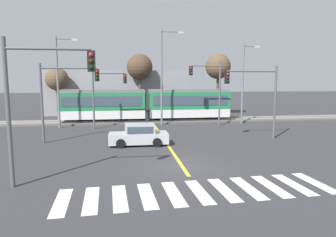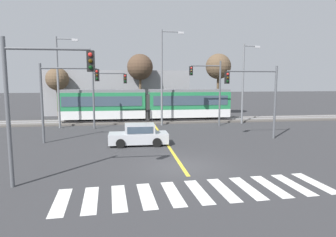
% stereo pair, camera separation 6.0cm
% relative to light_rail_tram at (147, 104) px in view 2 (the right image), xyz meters
% --- Properties ---
extents(ground_plane, '(200.00, 200.00, 0.00)m').
position_rel_light_rail_tram_xyz_m(ground_plane, '(0.59, -17.79, -2.05)').
color(ground_plane, '#333335').
extents(track_bed, '(120.00, 4.00, 0.18)m').
position_rel_light_rail_tram_xyz_m(track_bed, '(0.59, 0.01, -1.96)').
color(track_bed, '#56514C').
rests_on(track_bed, ground).
extents(rail_near, '(120.00, 0.08, 0.10)m').
position_rel_light_rail_tram_xyz_m(rail_near, '(0.59, -0.71, -1.82)').
color(rail_near, '#939399').
rests_on(rail_near, track_bed).
extents(rail_far, '(120.00, 0.08, 0.10)m').
position_rel_light_rail_tram_xyz_m(rail_far, '(0.59, 0.73, -1.82)').
color(rail_far, '#939399').
rests_on(rail_far, track_bed).
extents(light_rail_tram, '(18.50, 2.64, 3.43)m').
position_rel_light_rail_tram_xyz_m(light_rail_tram, '(0.00, 0.00, 0.00)').
color(light_rail_tram, silver).
rests_on(light_rail_tram, track_bed).
extents(crosswalk_stripe_0, '(0.71, 2.83, 0.01)m').
position_rel_light_rail_tram_xyz_m(crosswalk_stripe_0, '(-4.90, -21.74, -2.04)').
color(crosswalk_stripe_0, silver).
rests_on(crosswalk_stripe_0, ground).
extents(crosswalk_stripe_1, '(0.71, 2.83, 0.01)m').
position_rel_light_rail_tram_xyz_m(crosswalk_stripe_1, '(-3.80, -21.68, -2.04)').
color(crosswalk_stripe_1, silver).
rests_on(crosswalk_stripe_1, ground).
extents(crosswalk_stripe_2, '(0.71, 2.83, 0.01)m').
position_rel_light_rail_tram_xyz_m(crosswalk_stripe_2, '(-2.71, -21.63, -2.04)').
color(crosswalk_stripe_2, silver).
rests_on(crosswalk_stripe_2, ground).
extents(crosswalk_stripe_3, '(0.71, 2.83, 0.01)m').
position_rel_light_rail_tram_xyz_m(crosswalk_stripe_3, '(-1.61, -21.57, -2.04)').
color(crosswalk_stripe_3, silver).
rests_on(crosswalk_stripe_3, ground).
extents(crosswalk_stripe_4, '(0.71, 2.83, 0.01)m').
position_rel_light_rail_tram_xyz_m(crosswalk_stripe_4, '(-0.51, -21.51, -2.04)').
color(crosswalk_stripe_4, silver).
rests_on(crosswalk_stripe_4, ground).
extents(crosswalk_stripe_5, '(0.71, 2.83, 0.01)m').
position_rel_light_rail_tram_xyz_m(crosswalk_stripe_5, '(0.59, -21.45, -2.04)').
color(crosswalk_stripe_5, silver).
rests_on(crosswalk_stripe_5, ground).
extents(crosswalk_stripe_6, '(0.71, 2.83, 0.01)m').
position_rel_light_rail_tram_xyz_m(crosswalk_stripe_6, '(1.69, -21.39, -2.04)').
color(crosswalk_stripe_6, silver).
rests_on(crosswalk_stripe_6, ground).
extents(crosswalk_stripe_7, '(0.71, 2.83, 0.01)m').
position_rel_light_rail_tram_xyz_m(crosswalk_stripe_7, '(2.79, -21.33, -2.04)').
color(crosswalk_stripe_7, silver).
rests_on(crosswalk_stripe_7, ground).
extents(crosswalk_stripe_8, '(0.71, 2.83, 0.01)m').
position_rel_light_rail_tram_xyz_m(crosswalk_stripe_8, '(3.88, -21.27, -2.04)').
color(crosswalk_stripe_8, silver).
rests_on(crosswalk_stripe_8, ground).
extents(crosswalk_stripe_9, '(0.71, 2.83, 0.01)m').
position_rel_light_rail_tram_xyz_m(crosswalk_stripe_9, '(4.98, -21.21, -2.04)').
color(crosswalk_stripe_9, silver).
rests_on(crosswalk_stripe_9, ground).
extents(crosswalk_stripe_10, '(0.71, 2.83, 0.01)m').
position_rel_light_rail_tram_xyz_m(crosswalk_stripe_10, '(6.08, -21.15, -2.04)').
color(crosswalk_stripe_10, silver).
rests_on(crosswalk_stripe_10, ground).
extents(lane_centre_line, '(0.20, 17.45, 0.01)m').
position_rel_light_rail_tram_xyz_m(lane_centre_line, '(0.59, -10.72, -2.05)').
color(lane_centre_line, gold).
rests_on(lane_centre_line, ground).
extents(sedan_crossing, '(4.21, 1.93, 1.52)m').
position_rel_light_rail_tram_xyz_m(sedan_crossing, '(-1.47, -11.95, -1.35)').
color(sedan_crossing, '#B7BABF').
rests_on(sedan_crossing, ground).
extents(traffic_light_near_left, '(3.75, 0.38, 6.43)m').
position_rel_light_rail_tram_xyz_m(traffic_light_near_left, '(-6.12, -19.75, 2.16)').
color(traffic_light_near_left, '#515459').
rests_on(traffic_light_near_left, ground).
extents(traffic_light_far_left, '(3.25, 0.38, 5.81)m').
position_rel_light_rail_tram_xyz_m(traffic_light_far_left, '(-4.25, -4.13, 1.72)').
color(traffic_light_far_left, '#515459').
rests_on(traffic_light_far_left, ground).
extents(traffic_light_mid_right, '(4.25, 0.38, 5.74)m').
position_rel_light_rail_tram_xyz_m(traffic_light_mid_right, '(7.85, -11.07, 1.79)').
color(traffic_light_mid_right, '#515459').
rests_on(traffic_light_mid_right, ground).
extents(traffic_light_mid_left, '(4.25, 0.38, 5.84)m').
position_rel_light_rail_tram_xyz_m(traffic_light_mid_left, '(-6.94, -10.27, 1.89)').
color(traffic_light_mid_left, '#515459').
rests_on(traffic_light_mid_left, ground).
extents(traffic_light_far_right, '(3.25, 0.38, 6.55)m').
position_rel_light_rail_tram_xyz_m(traffic_light_far_right, '(6.10, -3.94, 2.20)').
color(traffic_light_far_right, '#515459').
rests_on(traffic_light_far_right, ground).
extents(street_lamp_west, '(2.11, 0.28, 8.71)m').
position_rel_light_rail_tram_xyz_m(street_lamp_west, '(-8.53, -3.16, 2.88)').
color(street_lamp_west, slate).
rests_on(street_lamp_west, ground).
extents(street_lamp_centre, '(2.33, 0.28, 9.65)m').
position_rel_light_rail_tram_xyz_m(street_lamp_centre, '(1.53, -2.81, 3.38)').
color(street_lamp_centre, slate).
rests_on(street_lamp_centre, ground).
extents(street_lamp_east, '(1.82, 0.28, 8.40)m').
position_rel_light_rail_tram_xyz_m(street_lamp_east, '(10.16, -2.75, 2.68)').
color(street_lamp_east, slate).
rests_on(street_lamp_east, ground).
extents(bare_tree_far_west, '(2.82, 2.82, 6.18)m').
position_rel_light_rail_tram_xyz_m(bare_tree_far_west, '(-10.64, 5.72, 2.67)').
color(bare_tree_far_west, brown).
rests_on(bare_tree_far_west, ground).
extents(bare_tree_west, '(3.32, 3.32, 7.97)m').
position_rel_light_rail_tram_xyz_m(bare_tree_west, '(-0.40, 5.88, 4.21)').
color(bare_tree_west, brown).
rests_on(bare_tree_west, ground).
extents(bare_tree_east, '(3.27, 3.27, 8.03)m').
position_rel_light_rail_tram_xyz_m(bare_tree_east, '(9.65, 4.72, 4.29)').
color(bare_tree_east, brown).
rests_on(bare_tree_east, ground).
extents(building_backdrop_far, '(19.27, 6.00, 5.92)m').
position_rel_light_rail_tram_xyz_m(building_backdrop_far, '(-3.28, 9.97, 0.91)').
color(building_backdrop_far, gray).
rests_on(building_backdrop_far, ground).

